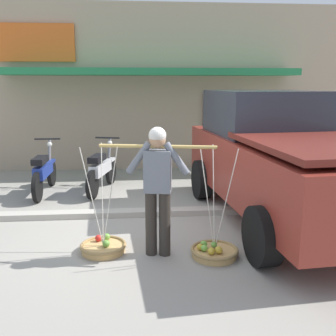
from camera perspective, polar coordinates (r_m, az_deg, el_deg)
name	(u,v)px	position (r m, az deg, el deg)	size (l,w,h in m)	color
ground_plane	(136,231)	(6.03, -4.73, -9.24)	(90.00, 90.00, 0.00)	gray
sidewalk_curb	(136,213)	(6.67, -4.76, -6.63)	(20.00, 0.24, 0.10)	#AEA89C
fruit_vendor	(158,183)	(4.91, -1.54, -2.25)	(1.47, 0.31, 1.70)	#2D2823
fruit_basket_left_side	(103,246)	(5.35, -9.56, -11.39)	(0.62, 0.62, 1.45)	tan
fruit_basket_right_side	(214,251)	(5.17, 6.82, -12.12)	(0.62, 0.62, 1.45)	tan
motorcycle_nearest_shop	(44,172)	(8.24, -17.90, -0.60)	(0.54, 1.82, 1.09)	black
motorcycle_second_in_row	(102,170)	(8.14, -9.82, -0.32)	(0.62, 1.79, 1.09)	black
parked_truck	(279,158)	(6.56, 16.19, 1.47)	(2.47, 4.85, 2.10)	maroon
storefront_building	(147,88)	(12.57, -3.20, 11.81)	(13.00, 6.00, 4.20)	tan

